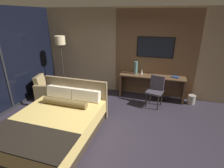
{
  "coord_description": "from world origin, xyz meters",
  "views": [
    {
      "loc": [
        1.1,
        -3.06,
        2.57
      ],
      "look_at": [
        -0.13,
        0.98,
        0.88
      ],
      "focal_mm": 28.0,
      "sensor_mm": 36.0,
      "label": 1
    }
  ],
  "objects_px": {
    "bed": "(55,124)",
    "armchair_by_window": "(48,90)",
    "vase_short": "(142,72)",
    "floor_lamp": "(60,45)",
    "tv": "(155,47)",
    "desk_chair": "(156,88)",
    "book": "(175,77)",
    "waste_bin": "(191,99)",
    "vase_tall": "(136,68)",
    "desk": "(152,82)"
  },
  "relations": [
    {
      "from": "desk",
      "to": "waste_bin",
      "type": "bearing_deg",
      "value": -4.15
    },
    {
      "from": "tv",
      "to": "vase_short",
      "type": "bearing_deg",
      "value": -159.16
    },
    {
      "from": "book",
      "to": "vase_short",
      "type": "bearing_deg",
      "value": 177.82
    },
    {
      "from": "floor_lamp",
      "to": "bed",
      "type": "bearing_deg",
      "value": -63.26
    },
    {
      "from": "desk_chair",
      "to": "armchair_by_window",
      "type": "distance_m",
      "value": 3.43
    },
    {
      "from": "bed",
      "to": "tv",
      "type": "height_order",
      "value": "tv"
    },
    {
      "from": "bed",
      "to": "floor_lamp",
      "type": "height_order",
      "value": "floor_lamp"
    },
    {
      "from": "bed",
      "to": "vase_short",
      "type": "bearing_deg",
      "value": 60.76
    },
    {
      "from": "book",
      "to": "desk_chair",
      "type": "bearing_deg",
      "value": -136.79
    },
    {
      "from": "desk_chair",
      "to": "vase_tall",
      "type": "relative_size",
      "value": 2.25
    },
    {
      "from": "bed",
      "to": "armchair_by_window",
      "type": "bearing_deg",
      "value": 129.77
    },
    {
      "from": "bed",
      "to": "tv",
      "type": "distance_m",
      "value": 3.63
    },
    {
      "from": "bed",
      "to": "tv",
      "type": "xyz_separation_m",
      "value": [
        1.86,
        2.83,
        1.32
      ]
    },
    {
      "from": "floor_lamp",
      "to": "waste_bin",
      "type": "height_order",
      "value": "floor_lamp"
    },
    {
      "from": "book",
      "to": "waste_bin",
      "type": "distance_m",
      "value": 0.85
    },
    {
      "from": "vase_tall",
      "to": "vase_short",
      "type": "xyz_separation_m",
      "value": [
        0.2,
        0.01,
        -0.12
      ]
    },
    {
      "from": "floor_lamp",
      "to": "book",
      "type": "xyz_separation_m",
      "value": [
        3.74,
        0.3,
        -0.84
      ]
    },
    {
      "from": "armchair_by_window",
      "to": "waste_bin",
      "type": "relative_size",
      "value": 3.01
    },
    {
      "from": "tv",
      "to": "desk_chair",
      "type": "height_order",
      "value": "tv"
    },
    {
      "from": "desk_chair",
      "to": "book",
      "type": "relative_size",
      "value": 3.57
    },
    {
      "from": "vase_short",
      "to": "tv",
      "type": "bearing_deg",
      "value": 20.84
    },
    {
      "from": "vase_tall",
      "to": "floor_lamp",
      "type": "bearing_deg",
      "value": -172.46
    },
    {
      "from": "bed",
      "to": "desk",
      "type": "xyz_separation_m",
      "value": [
        1.86,
        2.65,
        0.22
      ]
    },
    {
      "from": "desk",
      "to": "vase_tall",
      "type": "height_order",
      "value": "vase_tall"
    },
    {
      "from": "waste_bin",
      "to": "tv",
      "type": "bearing_deg",
      "value": 167.72
    },
    {
      "from": "armchair_by_window",
      "to": "book",
      "type": "relative_size",
      "value": 3.33
    },
    {
      "from": "bed",
      "to": "armchair_by_window",
      "type": "height_order",
      "value": "bed"
    },
    {
      "from": "desk",
      "to": "book",
      "type": "height_order",
      "value": "book"
    },
    {
      "from": "tv",
      "to": "vase_tall",
      "type": "distance_m",
      "value": 0.87
    },
    {
      "from": "desk_chair",
      "to": "book",
      "type": "height_order",
      "value": "desk_chair"
    },
    {
      "from": "floor_lamp",
      "to": "vase_short",
      "type": "xyz_separation_m",
      "value": [
        2.7,
        0.34,
        -0.78
      ]
    },
    {
      "from": "tv",
      "to": "vase_tall",
      "type": "bearing_deg",
      "value": -165.11
    },
    {
      "from": "armchair_by_window",
      "to": "vase_tall",
      "type": "xyz_separation_m",
      "value": [
        2.68,
        1.05,
        0.7
      ]
    },
    {
      "from": "floor_lamp",
      "to": "desk_chair",
      "type": "bearing_deg",
      "value": -3.58
    },
    {
      "from": "desk_chair",
      "to": "book",
      "type": "distance_m",
      "value": 0.78
    },
    {
      "from": "vase_short",
      "to": "desk",
      "type": "bearing_deg",
      "value": -8.09
    },
    {
      "from": "bed",
      "to": "floor_lamp",
      "type": "relative_size",
      "value": 1.17
    },
    {
      "from": "vase_short",
      "to": "floor_lamp",
      "type": "bearing_deg",
      "value": -172.73
    },
    {
      "from": "tv",
      "to": "book",
      "type": "bearing_deg",
      "value": -13.79
    },
    {
      "from": "tv",
      "to": "bed",
      "type": "bearing_deg",
      "value": -123.26
    },
    {
      "from": "book",
      "to": "waste_bin",
      "type": "relative_size",
      "value": 0.91
    },
    {
      "from": "bed",
      "to": "book",
      "type": "height_order",
      "value": "bed"
    },
    {
      "from": "vase_short",
      "to": "waste_bin",
      "type": "height_order",
      "value": "vase_short"
    },
    {
      "from": "bed",
      "to": "armchair_by_window",
      "type": "relative_size",
      "value": 2.67
    },
    {
      "from": "bed",
      "to": "desk_chair",
      "type": "distance_m",
      "value": 2.96
    },
    {
      "from": "bed",
      "to": "tv",
      "type": "bearing_deg",
      "value": 56.74
    },
    {
      "from": "tv",
      "to": "desk_chair",
      "type": "distance_m",
      "value": 1.29
    },
    {
      "from": "desk_chair",
      "to": "vase_tall",
      "type": "distance_m",
      "value": 0.98
    },
    {
      "from": "floor_lamp",
      "to": "vase_tall",
      "type": "relative_size",
      "value": 4.79
    },
    {
      "from": "armchair_by_window",
      "to": "book",
      "type": "distance_m",
      "value": 4.08
    }
  ]
}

